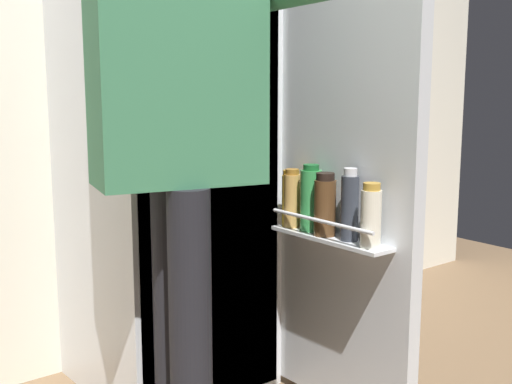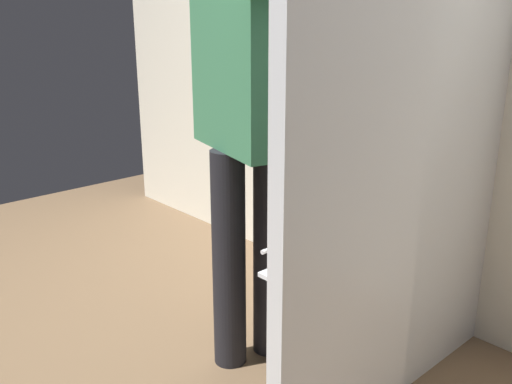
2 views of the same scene
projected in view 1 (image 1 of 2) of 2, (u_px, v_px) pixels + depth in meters
name	position (u px, v px, depth m)	size (l,w,h in m)	color
kitchen_wall	(113.00, 24.00, 2.58)	(4.40, 0.10, 2.60)	silver
refrigerator	(178.00, 137.00, 2.36)	(0.64, 1.16, 1.80)	silver
person	(181.00, 123.00, 1.88)	(0.56, 0.82, 1.63)	black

